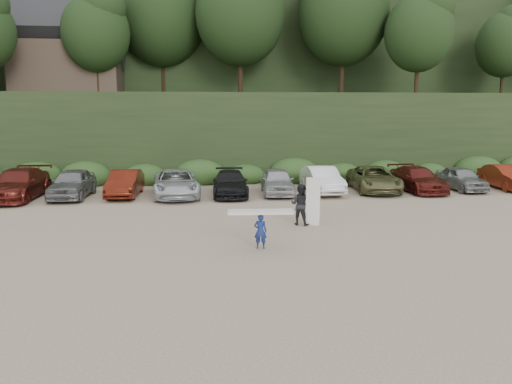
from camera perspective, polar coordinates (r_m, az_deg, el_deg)
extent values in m
plane|color=tan|center=(19.12, -1.09, -5.36)|extent=(120.00, 120.00, 0.00)
cube|color=black|center=(40.49, -3.87, 6.77)|extent=(80.00, 14.00, 6.00)
cube|color=black|center=(58.52, -4.65, 12.48)|extent=(90.00, 30.00, 16.00)
ellipsoid|color=black|center=(40.91, -4.00, 18.03)|extent=(66.00, 12.00, 10.00)
cube|color=#2B491E|center=(33.21, -4.25, 2.02)|extent=(46.20, 2.00, 1.20)
cube|color=brown|center=(43.78, -20.38, 12.96)|extent=(8.00, 6.00, 4.00)
imported|color=#591A14|center=(30.28, -25.53, 0.81)|extent=(2.45, 5.73, 1.65)
imported|color=slate|center=(29.57, -20.26, 0.93)|extent=(2.01, 4.77, 1.61)
imported|color=#56180D|center=(29.15, -14.75, 0.95)|extent=(1.70, 4.49, 1.46)
imported|color=#BBBDC2|center=(28.47, -9.14, 0.99)|extent=(2.95, 5.61, 1.51)
imported|color=black|center=(28.49, -2.97, 0.99)|extent=(2.11, 4.87, 1.40)
imported|color=#ACACB1|center=(28.90, 2.45, 1.23)|extent=(2.10, 4.56, 1.51)
imported|color=white|center=(29.61, 7.53, 1.40)|extent=(1.85, 4.80, 1.56)
imported|color=brown|center=(30.78, 13.34, 1.47)|extent=(2.91, 5.54, 1.49)
imported|color=#581914|center=(31.49, 17.96, 1.40)|extent=(2.30, 5.12, 1.46)
imported|color=gray|center=(32.88, 22.41, 1.44)|extent=(1.78, 4.21, 1.42)
imported|color=maroon|center=(34.49, 26.68, 1.53)|extent=(1.78, 4.52, 1.46)
imported|color=navy|center=(17.66, 0.51, -4.50)|extent=(0.51, 0.38, 1.26)
cube|color=white|center=(17.51, 0.51, -2.27)|extent=(2.32, 0.75, 0.09)
imported|color=black|center=(21.28, 5.08, -1.43)|extent=(1.08, 1.00, 1.77)
cube|color=white|center=(21.09, 6.53, -1.11)|extent=(0.63, 0.39, 2.08)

